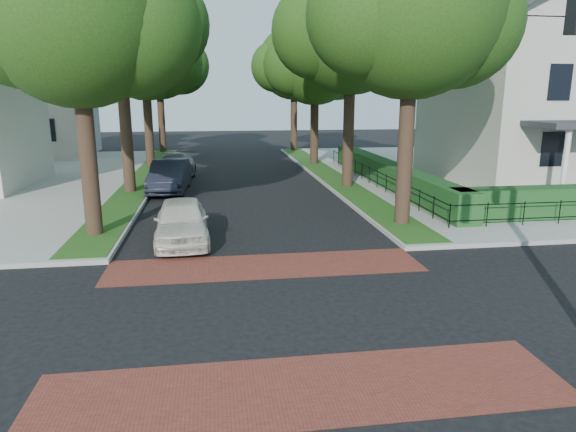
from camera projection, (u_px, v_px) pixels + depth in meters
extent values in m
plane|color=black|center=(280.00, 312.00, 11.68)|extent=(120.00, 120.00, 0.00)
cube|color=gray|center=(544.00, 171.00, 32.69)|extent=(30.00, 30.00, 0.15)
cube|color=maroon|center=(266.00, 266.00, 14.76)|extent=(9.00, 2.20, 0.01)
cube|color=maroon|center=(304.00, 389.00, 8.60)|extent=(9.00, 2.20, 0.01)
cube|color=#1B4213|center=(328.00, 174.00, 30.79)|extent=(1.60, 29.80, 0.02)
cube|color=#1B4213|center=(143.00, 178.00, 29.28)|extent=(1.60, 29.80, 0.02)
cylinder|color=black|center=(407.00, 123.00, 18.31)|extent=(0.56, 0.56, 7.35)
sphere|color=#1A3C10|center=(413.00, 7.00, 17.41)|extent=(6.20, 6.20, 6.20)
sphere|color=#1A3C10|center=(455.00, 22.00, 18.03)|extent=(4.65, 4.65, 4.65)
sphere|color=#1A3C10|center=(370.00, 14.00, 17.07)|extent=(4.34, 4.34, 4.34)
cylinder|color=black|center=(349.00, 111.00, 25.97)|extent=(0.56, 0.56, 7.70)
sphere|color=#1A3C10|center=(351.00, 26.00, 25.03)|extent=(6.60, 6.60, 6.60)
sphere|color=#1A3C10|center=(385.00, 36.00, 25.66)|extent=(4.95, 4.95, 4.95)
sphere|color=#1A3C10|center=(319.00, 31.00, 24.67)|extent=(4.62, 4.62, 4.62)
sphere|color=#1A3C10|center=(345.00, 20.00, 26.51)|extent=(4.29, 4.29, 4.29)
cylinder|color=black|center=(314.00, 115.00, 34.75)|extent=(0.56, 0.56, 6.65)
sphere|color=#1A3C10|center=(315.00, 61.00, 33.94)|extent=(5.80, 5.80, 5.80)
sphere|color=#1A3C10|center=(337.00, 67.00, 34.55)|extent=(4.35, 4.35, 4.35)
sphere|color=#1A3C10|center=(294.00, 65.00, 33.61)|extent=(4.06, 4.06, 4.06)
sphere|color=#1A3C10|center=(313.00, 54.00, 35.23)|extent=(3.77, 3.77, 3.77)
cylinder|color=black|center=(294.00, 108.00, 43.38)|extent=(0.56, 0.56, 7.00)
sphere|color=#1A3C10|center=(294.00, 63.00, 42.52)|extent=(6.00, 6.00, 6.00)
sphere|color=#1A3C10|center=(313.00, 68.00, 43.13)|extent=(4.50, 4.50, 4.50)
sphere|color=#1A3C10|center=(276.00, 66.00, 42.19)|extent=(4.20, 4.20, 4.20)
sphere|color=#1A3C10|center=(292.00, 58.00, 43.86)|extent=(3.90, 3.90, 3.90)
cylinder|color=black|center=(86.00, 131.00, 16.80)|extent=(0.56, 0.56, 7.00)
sphere|color=#1A3C10|center=(75.00, 11.00, 15.95)|extent=(6.00, 6.00, 6.00)
sphere|color=#1A3C10|center=(132.00, 27.00, 16.56)|extent=(4.50, 4.50, 4.50)
sphere|color=#1A3C10|center=(23.00, 19.00, 15.62)|extent=(4.20, 4.20, 4.20)
sphere|color=#1A3C10|center=(88.00, 2.00, 17.29)|extent=(3.90, 3.90, 3.90)
cylinder|color=black|center=(124.00, 108.00, 24.39)|extent=(0.56, 0.56, 8.05)
sphere|color=#1A3C10|center=(118.00, 13.00, 23.40)|extent=(6.40, 6.40, 6.40)
sphere|color=#1A3C10|center=(158.00, 24.00, 24.03)|extent=(4.80, 4.80, 4.80)
sphere|color=#1A3C10|center=(80.00, 19.00, 23.05)|extent=(4.48, 4.48, 4.48)
sphere|color=#1A3C10|center=(125.00, 7.00, 24.84)|extent=(4.16, 4.16, 4.16)
cylinder|color=black|center=(148.00, 114.00, 33.19)|extent=(0.56, 0.56, 6.86)
sphere|color=#1A3C10|center=(144.00, 55.00, 32.35)|extent=(5.60, 5.60, 5.60)
sphere|color=#1A3C10|center=(170.00, 63.00, 32.95)|extent=(4.20, 4.20, 4.20)
sphere|color=#1A3C10|center=(121.00, 60.00, 32.03)|extent=(3.92, 3.92, 3.92)
sphere|color=#1A3C10|center=(148.00, 49.00, 33.60)|extent=(3.64, 3.64, 3.64)
cylinder|color=black|center=(161.00, 108.00, 41.82)|extent=(0.56, 0.56, 7.14)
sphere|color=#1A3C10|center=(158.00, 60.00, 40.95)|extent=(6.20, 6.20, 6.20)
sphere|color=#1A3C10|center=(180.00, 66.00, 41.57)|extent=(4.65, 4.65, 4.65)
sphere|color=#1A3C10|center=(138.00, 64.00, 40.61)|extent=(4.34, 4.34, 4.34)
sphere|color=#1A3C10|center=(161.00, 55.00, 42.34)|extent=(4.03, 4.03, 4.03)
cube|color=#19491F|center=(388.00, 174.00, 27.03)|extent=(1.00, 18.00, 1.20)
cube|color=#B9B5A6|center=(554.00, 107.00, 28.58)|extent=(12.00, 10.00, 8.00)
cylinder|color=white|center=(565.00, 163.00, 21.60)|extent=(0.24, 0.24, 3.00)
cube|color=#B9B5A6|center=(27.00, 113.00, 39.53)|extent=(9.00, 8.00, 6.50)
cube|color=maroon|center=(51.00, 43.00, 37.20)|extent=(0.80, 0.80, 3.64)
imported|color=silver|center=(182.00, 221.00, 16.99)|extent=(1.94, 4.37, 1.46)
imported|color=black|center=(170.00, 176.00, 25.83)|extent=(1.97, 4.96, 1.61)
imported|color=slate|center=(174.00, 168.00, 29.17)|extent=(2.48, 5.26, 1.48)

